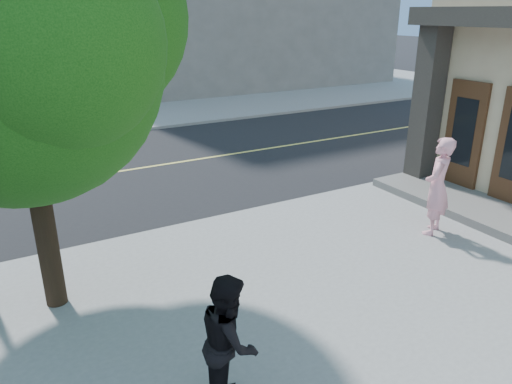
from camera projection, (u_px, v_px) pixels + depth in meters
ground at (14, 266)px, 8.73m from camera, size 140.00×140.00×0.00m
sidewalk_ne at (208, 78)px, 32.44m from camera, size 29.00×25.00×0.12m
man_on_phone at (437, 186)px, 9.44m from camera, size 0.86×0.76×1.97m
pedestrian at (230, 341)px, 5.28m from camera, size 0.90×0.98×1.63m
street_tree at (19, 24)px, 6.06m from camera, size 4.73×4.30×6.28m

